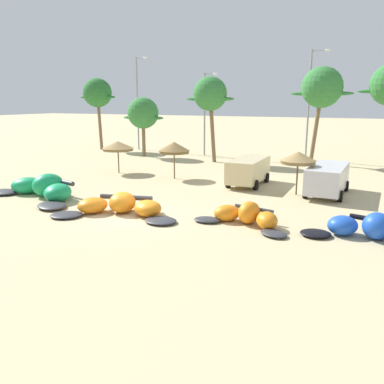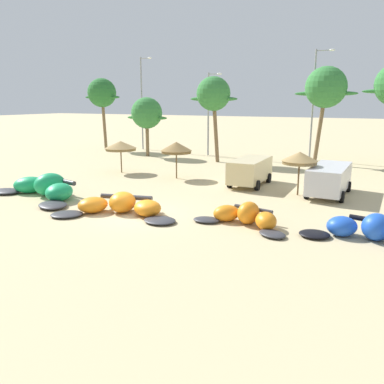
# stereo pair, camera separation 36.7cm
# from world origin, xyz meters

# --- Properties ---
(ground_plane) EXTENTS (260.00, 260.00, 0.00)m
(ground_plane) POSITION_xyz_m (0.00, 0.00, 0.00)
(ground_plane) COLOR #C6B284
(kite_far_left) EXTENTS (7.56, 4.47, 1.40)m
(kite_far_left) POSITION_xyz_m (-7.28, 0.84, 0.54)
(kite_far_left) COLOR #333338
(kite_far_left) RESTS_ON ground
(kite_left) EXTENTS (6.75, 3.98, 1.09)m
(kite_left) POSITION_xyz_m (-0.80, -0.30, 0.42)
(kite_left) COLOR #333338
(kite_left) RESTS_ON ground
(kite_left_of_center) EXTENTS (4.97, 2.81, 1.07)m
(kite_left_of_center) POSITION_xyz_m (5.70, 0.73, 0.41)
(kite_left_of_center) COLOR #333338
(kite_left_of_center) RESTS_ON ground
(kite_center) EXTENTS (5.85, 3.42, 1.16)m
(kite_center) POSITION_xyz_m (11.26, 0.81, 0.44)
(kite_center) COLOR black
(kite_center) RESTS_ON ground
(beach_umbrella_near_van) EXTENTS (2.57, 2.57, 2.58)m
(beach_umbrella_near_van) POSITION_xyz_m (-8.04, 9.89, 2.20)
(beach_umbrella_near_van) COLOR brown
(beach_umbrella_near_van) RESTS_ON ground
(beach_umbrella_middle) EXTENTS (2.35, 2.35, 2.77)m
(beach_umbrella_middle) POSITION_xyz_m (-2.79, 9.64, 2.35)
(beach_umbrella_middle) COLOR brown
(beach_umbrella_middle) RESTS_ON ground
(beach_umbrella_near_palms) EXTENTS (2.21, 2.21, 2.72)m
(beach_umbrella_near_palms) POSITION_xyz_m (6.63, 8.07, 2.34)
(beach_umbrella_near_palms) COLOR brown
(beach_umbrella_near_palms) RESTS_ON ground
(parked_van) EXTENTS (2.34, 5.17, 1.84)m
(parked_van) POSITION_xyz_m (8.36, 9.02, 1.09)
(parked_van) COLOR silver
(parked_van) RESTS_ON ground
(parked_car_second) EXTENTS (2.19, 4.64, 1.84)m
(parked_car_second) POSITION_xyz_m (2.99, 9.80, 1.09)
(parked_car_second) COLOR beige
(parked_car_second) RESTS_ON ground
(palm_leftmost) EXTENTS (5.06, 3.38, 8.37)m
(palm_leftmost) POSITION_xyz_m (-19.63, 22.48, 6.60)
(palm_leftmost) COLOR brown
(palm_leftmost) RESTS_ON ground
(palm_left) EXTENTS (4.85, 3.23, 6.13)m
(palm_left) POSITION_xyz_m (-11.49, 19.37, 4.46)
(palm_left) COLOR brown
(palm_left) RESTS_ON ground
(palm_left_of_gap) EXTENTS (4.78, 3.19, 8.00)m
(palm_left_of_gap) POSITION_xyz_m (-3.71, 18.79, 6.31)
(palm_left_of_gap) COLOR brown
(palm_left_of_gap) RESTS_ON ground
(palm_center_left) EXTENTS (5.53, 3.69, 8.79)m
(palm_center_left) POSITION_xyz_m (5.91, 21.89, 6.87)
(palm_center_left) COLOR brown
(palm_center_left) RESTS_ON ground
(lamppost_west) EXTENTS (1.61, 0.24, 10.71)m
(lamppost_west) POSITION_xyz_m (-15.29, 24.50, 5.89)
(lamppost_west) COLOR gray
(lamppost_west) RESTS_ON ground
(lamppost_west_center) EXTENTS (1.57, 0.24, 8.61)m
(lamppost_west_center) POSITION_xyz_m (-5.92, 22.92, 4.81)
(lamppost_west_center) COLOR gray
(lamppost_west_center) RESTS_ON ground
(lamppost_east_center) EXTENTS (1.81, 0.24, 10.53)m
(lamppost_east_center) POSITION_xyz_m (4.59, 24.22, 5.81)
(lamppost_east_center) COLOR gray
(lamppost_east_center) RESTS_ON ground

